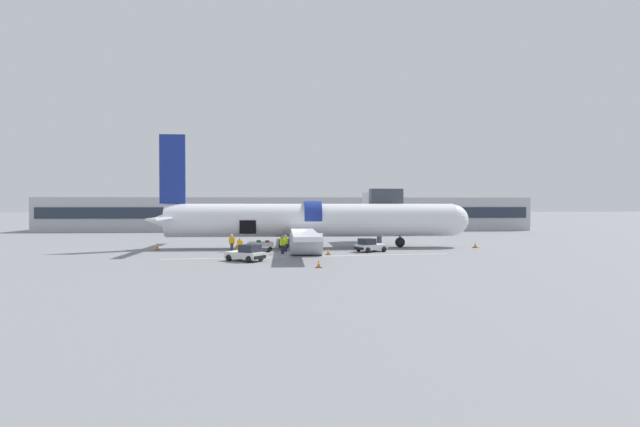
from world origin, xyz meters
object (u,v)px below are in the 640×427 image
(baggage_cart_loading, at_px, (261,246))
(ground_crew_supervisor, at_px, (294,242))
(suitcase_on_tarmac_upright, at_px, (237,250))
(baggage_tug_lead, at_px, (370,246))
(ground_crew_helper, at_px, (232,242))
(airplane, at_px, (308,221))
(ground_crew_loader_b, at_px, (286,243))
(baggage_tug_mid, at_px, (246,254))
(ground_crew_loader_a, at_px, (240,246))
(ground_crew_driver, at_px, (282,244))

(baggage_cart_loading, relative_size, ground_crew_supervisor, 2.15)
(ground_crew_supervisor, height_order, suitcase_on_tarmac_upright, ground_crew_supervisor)
(baggage_tug_lead, height_order, baggage_cart_loading, baggage_tug_lead)
(ground_crew_helper, distance_m, suitcase_on_tarmac_upright, 1.49)
(airplane, height_order, ground_crew_helper, airplane)
(suitcase_on_tarmac_upright, bearing_deg, airplane, 34.46)
(baggage_cart_loading, bearing_deg, ground_crew_loader_b, -11.26)
(ground_crew_supervisor, relative_size, suitcase_on_tarmac_upright, 2.37)
(baggage_tug_mid, relative_size, ground_crew_loader_b, 2.10)
(airplane, distance_m, ground_crew_supervisor, 3.75)
(ground_crew_helper, xyz_separation_m, suitcase_on_tarmac_upright, (0.65, -1.19, -0.62))
(baggage_tug_mid, relative_size, suitcase_on_tarmac_upright, 5.08)
(ground_crew_loader_a, height_order, ground_crew_driver, ground_crew_driver)
(ground_crew_loader_a, relative_size, ground_crew_loader_b, 0.96)
(suitcase_on_tarmac_upright, bearing_deg, baggage_tug_mid, -79.05)
(baggage_tug_mid, distance_m, ground_crew_loader_b, 8.53)
(baggage_tug_lead, height_order, ground_crew_loader_b, ground_crew_loader_b)
(ground_crew_driver, distance_m, ground_crew_helper, 5.63)
(baggage_tug_lead, xyz_separation_m, ground_crew_loader_a, (-12.62, -1.90, 0.25))
(airplane, xyz_separation_m, baggage_tug_mid, (-5.72, -12.19, -2.29))
(baggage_tug_mid, height_order, ground_crew_driver, ground_crew_driver)
(baggage_tug_lead, bearing_deg, ground_crew_loader_b, 175.91)
(baggage_cart_loading, bearing_deg, ground_crew_supervisor, 19.03)
(ground_crew_loader_b, relative_size, ground_crew_supervisor, 1.02)
(airplane, distance_m, ground_crew_loader_b, 5.36)
(baggage_tug_mid, relative_size, ground_crew_driver, 2.07)
(baggage_tug_lead, distance_m, ground_crew_loader_a, 12.77)
(baggage_cart_loading, xyz_separation_m, ground_crew_loader_a, (-1.88, -2.97, 0.33))
(baggage_tug_mid, relative_size, baggage_cart_loading, 1.00)
(ground_crew_driver, bearing_deg, baggage_tug_lead, 8.66)
(baggage_tug_lead, xyz_separation_m, baggage_tug_mid, (-11.62, -7.27, 0.02))
(baggage_tug_lead, bearing_deg, baggage_cart_loading, 174.29)
(ground_crew_supervisor, xyz_separation_m, suitcase_on_tarmac_upright, (-5.54, -2.18, -0.57))
(ground_crew_supervisor, bearing_deg, ground_crew_driver, -108.28)
(baggage_tug_lead, bearing_deg, ground_crew_driver, -171.34)
(airplane, bearing_deg, ground_crew_loader_a, -134.62)
(airplane, relative_size, suitcase_on_tarmac_upright, 50.23)
(baggage_tug_mid, height_order, baggage_cart_loading, baggage_tug_mid)
(baggage_tug_mid, height_order, ground_crew_supervisor, ground_crew_supervisor)
(ground_crew_loader_a, bearing_deg, baggage_tug_mid, -79.44)
(ground_crew_loader_a, relative_size, ground_crew_supervisor, 0.98)
(airplane, bearing_deg, baggage_cart_loading, -141.60)
(ground_crew_loader_b, relative_size, suitcase_on_tarmac_upright, 2.42)
(ground_crew_loader_b, bearing_deg, baggage_tug_lead, -4.09)
(ground_crew_loader_a, distance_m, suitcase_on_tarmac_upright, 2.04)
(ground_crew_loader_a, bearing_deg, baggage_cart_loading, 57.70)
(airplane, bearing_deg, baggage_tug_mid, -115.16)
(ground_crew_supervisor, bearing_deg, suitcase_on_tarmac_upright, -158.55)
(baggage_tug_mid, xyz_separation_m, ground_crew_supervisor, (4.13, 9.47, 0.24))
(baggage_tug_mid, bearing_deg, baggage_cart_loading, 83.99)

